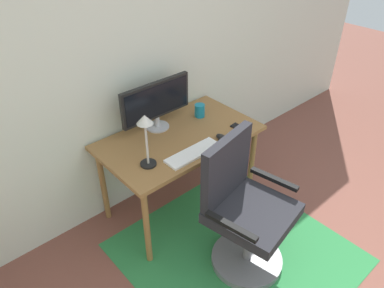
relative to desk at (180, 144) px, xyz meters
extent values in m
cube|color=silver|center=(-0.05, 0.42, 0.67)|extent=(6.00, 0.10, 2.60)
cube|color=#2A783E|center=(-0.03, -0.67, -0.62)|extent=(1.46, 1.49, 0.01)
cube|color=olive|center=(0.00, 0.00, 0.06)|extent=(1.20, 0.69, 0.03)
cylinder|color=olive|center=(-0.54, -0.29, -0.29)|extent=(0.04, 0.04, 0.67)
cylinder|color=olive|center=(0.54, -0.29, -0.29)|extent=(0.04, 0.04, 0.67)
cylinder|color=olive|center=(-0.54, 0.29, -0.29)|extent=(0.04, 0.04, 0.67)
cylinder|color=olive|center=(0.54, 0.29, -0.29)|extent=(0.04, 0.04, 0.67)
cylinder|color=#B2B2B7|center=(-0.05, 0.21, 0.08)|extent=(0.18, 0.18, 0.01)
cylinder|color=#B2B2B7|center=(-0.05, 0.21, 0.13)|extent=(0.04, 0.04, 0.08)
cube|color=black|center=(-0.05, 0.21, 0.31)|extent=(0.60, 0.04, 0.28)
cube|color=black|center=(-0.05, 0.19, 0.31)|extent=(0.56, 0.00, 0.24)
cube|color=white|center=(-0.08, -0.24, 0.08)|extent=(0.43, 0.13, 0.02)
ellipsoid|color=black|center=(0.20, -0.24, 0.09)|extent=(0.06, 0.10, 0.03)
cylinder|color=#157593|center=(0.31, 0.11, 0.13)|extent=(0.08, 0.08, 0.11)
cube|color=black|center=(0.42, -0.23, 0.08)|extent=(0.08, 0.15, 0.01)
cylinder|color=black|center=(-0.38, -0.13, 0.08)|extent=(0.11, 0.11, 0.01)
cylinder|color=beige|center=(-0.38, -0.13, 0.24)|extent=(0.02, 0.02, 0.31)
cone|color=beige|center=(-0.38, -0.13, 0.43)|extent=(0.11, 0.11, 0.06)
cylinder|color=slate|center=(-0.03, -0.77, -0.60)|extent=(0.51, 0.51, 0.05)
cylinder|color=slate|center=(-0.03, -0.77, -0.38)|extent=(0.06, 0.06, 0.40)
cube|color=#232328|center=(-0.03, -0.77, -0.14)|extent=(0.59, 0.59, 0.08)
cube|color=#232328|center=(-0.07, -0.55, 0.13)|extent=(0.48, 0.15, 0.46)
cube|color=black|center=(-0.30, -0.82, -0.03)|extent=(0.10, 0.35, 0.03)
cube|color=black|center=(0.24, -0.72, -0.03)|extent=(0.10, 0.35, 0.03)
camera|label=1|loc=(-1.46, -1.78, 1.59)|focal=34.29mm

